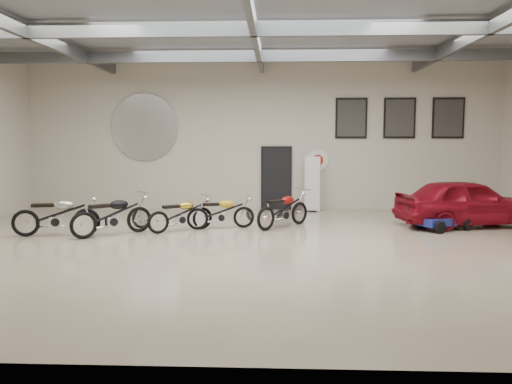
{
  "coord_description": "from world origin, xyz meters",
  "views": [
    {
      "loc": [
        0.5,
        -11.0,
        2.38
      ],
      "look_at": [
        0.0,
        1.2,
        1.1
      ],
      "focal_mm": 35.0,
      "sensor_mm": 36.0,
      "label": 1
    }
  ],
  "objects_px": {
    "motorcycle_black": "(112,214)",
    "motorcycle_gold": "(181,214)",
    "motorcycle_yellow": "(221,212)",
    "vintage_car": "(467,202)",
    "go_kart": "(448,217)",
    "motorcycle_red": "(283,209)",
    "banner_stand": "(312,184)",
    "motorcycle_silver": "(56,214)"
  },
  "relations": [
    {
      "from": "motorcycle_black",
      "to": "motorcycle_gold",
      "type": "bearing_deg",
      "value": -18.11
    },
    {
      "from": "motorcycle_gold",
      "to": "motorcycle_yellow",
      "type": "xyz_separation_m",
      "value": [
        1.0,
        0.41,
        -0.0
      ]
    },
    {
      "from": "motorcycle_yellow",
      "to": "vintage_car",
      "type": "height_order",
      "value": "vintage_car"
    },
    {
      "from": "motorcycle_black",
      "to": "motorcycle_yellow",
      "type": "height_order",
      "value": "motorcycle_black"
    },
    {
      "from": "motorcycle_gold",
      "to": "go_kart",
      "type": "xyz_separation_m",
      "value": [
        7.06,
        0.56,
        -0.14
      ]
    },
    {
      "from": "motorcycle_black",
      "to": "motorcycle_gold",
      "type": "height_order",
      "value": "motorcycle_black"
    },
    {
      "from": "motorcycle_gold",
      "to": "motorcycle_red",
      "type": "bearing_deg",
      "value": -21.81
    },
    {
      "from": "motorcycle_gold",
      "to": "motorcycle_yellow",
      "type": "distance_m",
      "value": 1.09
    },
    {
      "from": "banner_stand",
      "to": "vintage_car",
      "type": "xyz_separation_m",
      "value": [
        4.06,
        -2.63,
        -0.26
      ]
    },
    {
      "from": "motorcycle_black",
      "to": "go_kart",
      "type": "height_order",
      "value": "motorcycle_black"
    },
    {
      "from": "motorcycle_black",
      "to": "motorcycle_yellow",
      "type": "xyz_separation_m",
      "value": [
        2.6,
        1.06,
        -0.07
      ]
    },
    {
      "from": "motorcycle_silver",
      "to": "motorcycle_black",
      "type": "xyz_separation_m",
      "value": [
        1.38,
        0.09,
        -0.01
      ]
    },
    {
      "from": "motorcycle_silver",
      "to": "vintage_car",
      "type": "relative_size",
      "value": 0.54
    },
    {
      "from": "motorcycle_silver",
      "to": "motorcycle_black",
      "type": "distance_m",
      "value": 1.38
    },
    {
      "from": "motorcycle_silver",
      "to": "vintage_car",
      "type": "xyz_separation_m",
      "value": [
        10.72,
        1.85,
        0.12
      ]
    },
    {
      "from": "motorcycle_silver",
      "to": "go_kart",
      "type": "distance_m",
      "value": 10.12
    },
    {
      "from": "banner_stand",
      "to": "motorcycle_gold",
      "type": "relative_size",
      "value": 1.03
    },
    {
      "from": "motorcycle_gold",
      "to": "motorcycle_yellow",
      "type": "relative_size",
      "value": 1.0
    },
    {
      "from": "motorcycle_red",
      "to": "vintage_car",
      "type": "height_order",
      "value": "vintage_car"
    },
    {
      "from": "motorcycle_red",
      "to": "motorcycle_silver",
      "type": "bearing_deg",
      "value": 146.29
    },
    {
      "from": "go_kart",
      "to": "motorcycle_yellow",
      "type": "bearing_deg",
      "value": 152.11
    },
    {
      "from": "banner_stand",
      "to": "motorcycle_gold",
      "type": "xyz_separation_m",
      "value": [
        -3.68,
        -3.74,
        -0.46
      ]
    },
    {
      "from": "go_kart",
      "to": "motorcycle_silver",
      "type": "bearing_deg",
      "value": 158.08
    },
    {
      "from": "motorcycle_yellow",
      "to": "motorcycle_red",
      "type": "height_order",
      "value": "motorcycle_red"
    },
    {
      "from": "motorcycle_black",
      "to": "vintage_car",
      "type": "relative_size",
      "value": 0.53
    },
    {
      "from": "banner_stand",
      "to": "motorcycle_red",
      "type": "height_order",
      "value": "banner_stand"
    },
    {
      "from": "motorcycle_yellow",
      "to": "go_kart",
      "type": "xyz_separation_m",
      "value": [
        6.06,
        0.15,
        -0.14
      ]
    },
    {
      "from": "motorcycle_gold",
      "to": "go_kart",
      "type": "distance_m",
      "value": 7.08
    },
    {
      "from": "banner_stand",
      "to": "motorcycle_silver",
      "type": "distance_m",
      "value": 8.03
    },
    {
      "from": "motorcycle_silver",
      "to": "motorcycle_red",
      "type": "distance_m",
      "value": 5.83
    },
    {
      "from": "motorcycle_silver",
      "to": "go_kart",
      "type": "bearing_deg",
      "value": -3.84
    },
    {
      "from": "motorcycle_black",
      "to": "motorcycle_gold",
      "type": "relative_size",
      "value": 1.14
    },
    {
      "from": "motorcycle_black",
      "to": "banner_stand",
      "type": "bearing_deg",
      "value": -0.22
    },
    {
      "from": "banner_stand",
      "to": "motorcycle_silver",
      "type": "height_order",
      "value": "banner_stand"
    },
    {
      "from": "motorcycle_silver",
      "to": "vintage_car",
      "type": "bearing_deg",
      "value": -1.4
    },
    {
      "from": "motorcycle_black",
      "to": "go_kart",
      "type": "bearing_deg",
      "value": -32.0
    },
    {
      "from": "vintage_car",
      "to": "motorcycle_yellow",
      "type": "bearing_deg",
      "value": 84.36
    },
    {
      "from": "go_kart",
      "to": "banner_stand",
      "type": "bearing_deg",
      "value": 107.46
    },
    {
      "from": "motorcycle_yellow",
      "to": "motorcycle_red",
      "type": "bearing_deg",
      "value": -5.88
    },
    {
      "from": "banner_stand",
      "to": "motorcycle_gold",
      "type": "height_order",
      "value": "banner_stand"
    },
    {
      "from": "banner_stand",
      "to": "go_kart",
      "type": "xyz_separation_m",
      "value": [
        3.38,
        -3.18,
        -0.6
      ]
    },
    {
      "from": "motorcycle_black",
      "to": "motorcycle_yellow",
      "type": "distance_m",
      "value": 2.81
    }
  ]
}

